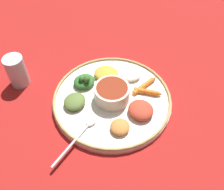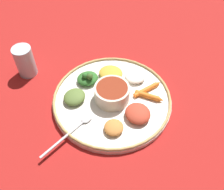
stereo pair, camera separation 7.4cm
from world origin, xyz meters
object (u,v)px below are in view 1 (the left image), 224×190
object	(u,v)px
greens_pile	(84,81)
drinking_glass	(17,73)
spoon	(81,133)
carrot_outer	(145,85)
center_bowl	(112,93)
carrot_near_spoon	(148,92)

from	to	relation	value
greens_pile	drinking_glass	world-z (taller)	drinking_glass
spoon	carrot_outer	bearing A→B (deg)	-108.38
center_bowl	carrot_near_spoon	size ratio (longest dim) A/B	1.16
greens_pile	carrot_outer	bearing A→B (deg)	-153.93
carrot_outer	drinking_glass	bearing A→B (deg)	24.19
carrot_near_spoon	carrot_outer	size ratio (longest dim) A/B	0.90
spoon	carrot_outer	distance (m)	0.24
greens_pile	carrot_outer	world-z (taller)	greens_pile
carrot_near_spoon	drinking_glass	bearing A→B (deg)	20.28
greens_pile	carrot_near_spoon	size ratio (longest dim) A/B	0.98
spoon	carrot_near_spoon	world-z (taller)	carrot_near_spoon
carrot_near_spoon	carrot_outer	xyz separation A→B (m)	(0.02, -0.02, -0.00)
greens_pile	carrot_near_spoon	xyz separation A→B (m)	(-0.18, -0.06, -0.01)
greens_pile	carrot_near_spoon	world-z (taller)	greens_pile
spoon	carrot_outer	size ratio (longest dim) A/B	1.81
center_bowl	drinking_glass	xyz separation A→B (m)	(0.28, 0.07, 0.00)
carrot_near_spoon	spoon	bearing A→B (deg)	65.58
drinking_glass	greens_pile	bearing A→B (deg)	-157.48
spoon	greens_pile	size ratio (longest dim) A/B	2.06
spoon	carrot_near_spoon	xyz separation A→B (m)	(-0.09, -0.21, 0.00)
center_bowl	greens_pile	xyz separation A→B (m)	(0.10, -0.01, -0.01)
greens_pile	drinking_glass	distance (m)	0.20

